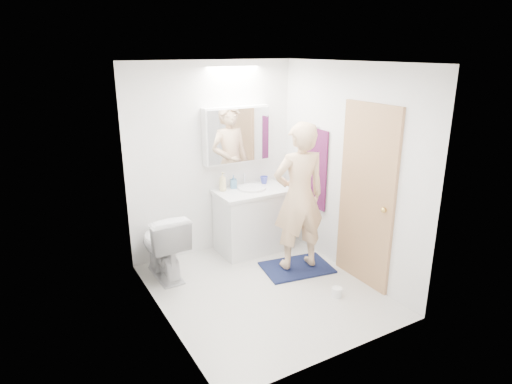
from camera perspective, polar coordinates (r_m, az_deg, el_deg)
floor at (r=4.95m, az=0.96°, el=-12.53°), size 2.50×2.50×0.00m
ceiling at (r=4.26m, az=1.14°, el=16.48°), size 2.50×2.50×0.00m
wall_back at (r=5.53m, az=-5.63°, el=4.19°), size 2.50×0.00×2.50m
wall_front at (r=3.51m, az=11.59°, el=-4.39°), size 2.50×0.00×2.50m
wall_left at (r=4.03m, az=-12.51°, el=-1.45°), size 0.00×2.50×2.50m
wall_right at (r=5.09m, az=11.75°, el=2.67°), size 0.00×2.50×2.50m
vanity_cabinet at (r=5.71m, az=-0.41°, el=-3.81°), size 0.90×0.55×0.78m
countertop at (r=5.57m, az=-0.42°, el=0.11°), size 0.95×0.58×0.04m
sink_basin at (r=5.59m, az=-0.57°, el=0.53°), size 0.36×0.36×0.03m
faucet at (r=5.73m, az=-1.50°, el=1.65°), size 0.02×0.02×0.16m
medicine_cabinet at (r=5.53m, az=-2.54°, el=7.44°), size 0.88×0.14×0.70m
mirror_panel at (r=5.46m, az=-2.17°, el=7.31°), size 0.84×0.01×0.66m
toilet at (r=5.16m, az=-11.97°, el=-6.65°), size 0.45×0.78×0.79m
bath_rug at (r=5.39m, az=5.31°, el=-9.72°), size 0.88×0.67×0.02m
person at (r=5.03m, az=5.60°, el=-0.62°), size 0.69×0.51×1.73m
door at (r=4.89m, az=14.12°, el=-0.59°), size 0.04×0.80×2.00m
door_knob at (r=4.68m, az=16.23°, el=-2.26°), size 0.06×0.06×0.06m
towel at (r=5.51m, az=7.76°, el=2.98°), size 0.02×0.42×1.00m
towel_hook at (r=5.39m, az=7.88°, el=8.31°), size 0.07×0.02×0.02m
soap_bottle_a at (r=5.50m, az=-4.35°, el=1.36°), size 0.11×0.11×0.24m
soap_bottle_b at (r=5.61m, az=-2.95°, el=1.34°), size 0.10×0.10×0.17m
toothbrush_cup at (r=5.81m, az=1.05°, el=1.58°), size 0.12×0.12×0.10m
toilet_paper_roll at (r=4.88m, az=10.45°, el=-12.64°), size 0.11×0.11×0.10m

